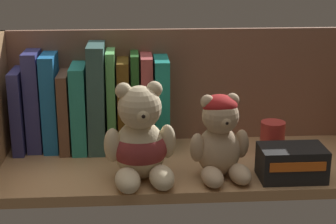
{
  "coord_description": "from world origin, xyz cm",
  "views": [
    {
      "loc": [
        -10.55,
        -98.35,
        43.08
      ],
      "look_at": [
        -3.95,
        0.0,
        12.49
      ],
      "focal_mm": 57.91,
      "sensor_mm": 36.0,
      "label": 1
    }
  ],
  "objects_px": {
    "book_0": "(21,108)",
    "book_6": "(112,98)",
    "book_7": "(124,103)",
    "book_4": "(81,105)",
    "teddy_bear_smaller": "(220,139)",
    "book_1": "(35,100)",
    "book_10": "(161,101)",
    "book_9": "(147,100)",
    "book_2": "(52,101)",
    "book_8": "(135,99)",
    "teddy_bear_larger": "(140,142)",
    "book_3": "(67,109)",
    "book_5": "(98,95)",
    "small_product_box": "(292,163)",
    "pillar_candle": "(272,139)"
  },
  "relations": [
    {
      "from": "book_0",
      "to": "book_6",
      "type": "height_order",
      "value": "book_6"
    },
    {
      "from": "book_6",
      "to": "book_7",
      "type": "xyz_separation_m",
      "value": [
        0.02,
        0.0,
        -0.01
      ]
    },
    {
      "from": "book_4",
      "to": "teddy_bear_smaller",
      "type": "distance_m",
      "value": 0.32
    },
    {
      "from": "book_1",
      "to": "book_10",
      "type": "xyz_separation_m",
      "value": [
        0.26,
        0.0,
        -0.01
      ]
    },
    {
      "from": "book_7",
      "to": "book_9",
      "type": "xyz_separation_m",
      "value": [
        0.05,
        0.0,
        0.0
      ]
    },
    {
      "from": "book_2",
      "to": "book_7",
      "type": "xyz_separation_m",
      "value": [
        0.15,
        0.0,
        -0.01
      ]
    },
    {
      "from": "book_0",
      "to": "book_8",
      "type": "xyz_separation_m",
      "value": [
        0.24,
        0.0,
        0.01
      ]
    },
    {
      "from": "book_4",
      "to": "teddy_bear_larger",
      "type": "relative_size",
      "value": 0.99
    },
    {
      "from": "book_1",
      "to": "book_3",
      "type": "distance_m",
      "value": 0.07
    },
    {
      "from": "book_0",
      "to": "book_6",
      "type": "relative_size",
      "value": 0.83
    },
    {
      "from": "book_6",
      "to": "book_10",
      "type": "distance_m",
      "value": 0.1
    },
    {
      "from": "book_9",
      "to": "teddy_bear_smaller",
      "type": "height_order",
      "value": "book_9"
    },
    {
      "from": "book_3",
      "to": "book_7",
      "type": "bearing_deg",
      "value": 0.0
    },
    {
      "from": "book_2",
      "to": "book_4",
      "type": "relative_size",
      "value": 1.12
    },
    {
      "from": "book_5",
      "to": "book_6",
      "type": "xyz_separation_m",
      "value": [
        0.03,
        0.0,
        -0.01
      ]
    },
    {
      "from": "book_5",
      "to": "book_7",
      "type": "height_order",
      "value": "book_5"
    },
    {
      "from": "book_8",
      "to": "book_9",
      "type": "distance_m",
      "value": 0.02
    },
    {
      "from": "book_3",
      "to": "book_6",
      "type": "xyz_separation_m",
      "value": [
        0.09,
        0.0,
        0.02
      ]
    },
    {
      "from": "book_6",
      "to": "book_7",
      "type": "bearing_deg",
      "value": 0.0
    },
    {
      "from": "book_0",
      "to": "book_8",
      "type": "relative_size",
      "value": 0.85
    },
    {
      "from": "book_0",
      "to": "small_product_box",
      "type": "height_order",
      "value": "book_0"
    },
    {
      "from": "teddy_bear_smaller",
      "to": "book_4",
      "type": "bearing_deg",
      "value": 146.23
    },
    {
      "from": "book_9",
      "to": "book_5",
      "type": "bearing_deg",
      "value": 180.0
    },
    {
      "from": "book_5",
      "to": "small_product_box",
      "type": "distance_m",
      "value": 0.42
    },
    {
      "from": "book_6",
      "to": "book_3",
      "type": "bearing_deg",
      "value": 180.0
    },
    {
      "from": "book_3",
      "to": "book_7",
      "type": "height_order",
      "value": "book_7"
    },
    {
      "from": "book_1",
      "to": "book_4",
      "type": "relative_size",
      "value": 1.15
    },
    {
      "from": "book_2",
      "to": "book_3",
      "type": "xyz_separation_m",
      "value": [
        0.03,
        0.0,
        -0.02
      ]
    },
    {
      "from": "book_0",
      "to": "book_1",
      "type": "height_order",
      "value": "book_1"
    },
    {
      "from": "book_0",
      "to": "teddy_bear_smaller",
      "type": "height_order",
      "value": "book_0"
    },
    {
      "from": "book_1",
      "to": "small_product_box",
      "type": "height_order",
      "value": "book_1"
    },
    {
      "from": "book_4",
      "to": "pillar_candle",
      "type": "relative_size",
      "value": 2.51
    },
    {
      "from": "book_0",
      "to": "book_4",
      "type": "relative_size",
      "value": 0.95
    },
    {
      "from": "book_3",
      "to": "book_5",
      "type": "xyz_separation_m",
      "value": [
        0.07,
        0.0,
        0.03
      ]
    },
    {
      "from": "book_2",
      "to": "book_7",
      "type": "relative_size",
      "value": 1.07
    },
    {
      "from": "teddy_bear_smaller",
      "to": "pillar_candle",
      "type": "distance_m",
      "value": 0.16
    },
    {
      "from": "book_2",
      "to": "pillar_candle",
      "type": "distance_m",
      "value": 0.46
    },
    {
      "from": "book_4",
      "to": "book_8",
      "type": "xyz_separation_m",
      "value": [
        0.11,
        0.0,
        0.01
      ]
    },
    {
      "from": "pillar_candle",
      "to": "book_2",
      "type": "bearing_deg",
      "value": 169.49
    },
    {
      "from": "book_1",
      "to": "book_6",
      "type": "relative_size",
      "value": 1.0
    },
    {
      "from": "small_product_box",
      "to": "book_5",
      "type": "bearing_deg",
      "value": 151.31
    },
    {
      "from": "book_2",
      "to": "book_3",
      "type": "distance_m",
      "value": 0.03
    },
    {
      "from": "book_6",
      "to": "book_9",
      "type": "distance_m",
      "value": 0.07
    },
    {
      "from": "book_6",
      "to": "book_0",
      "type": "bearing_deg",
      "value": 180.0
    },
    {
      "from": "book_1",
      "to": "teddy_bear_larger",
      "type": "distance_m",
      "value": 0.28
    },
    {
      "from": "book_5",
      "to": "book_10",
      "type": "xyz_separation_m",
      "value": [
        0.13,
        0.0,
        -0.02
      ]
    },
    {
      "from": "teddy_bear_larger",
      "to": "small_product_box",
      "type": "height_order",
      "value": "teddy_bear_larger"
    },
    {
      "from": "book_9",
      "to": "book_1",
      "type": "bearing_deg",
      "value": 180.0
    },
    {
      "from": "teddy_bear_larger",
      "to": "pillar_candle",
      "type": "height_order",
      "value": "teddy_bear_larger"
    },
    {
      "from": "book_0",
      "to": "book_1",
      "type": "xyz_separation_m",
      "value": [
        0.03,
        0.0,
        0.02
      ]
    }
  ]
}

